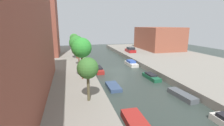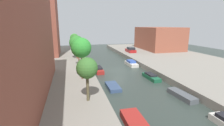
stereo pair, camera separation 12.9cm
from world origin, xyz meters
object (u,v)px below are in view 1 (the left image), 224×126
object	(u,v)px
street_tree_1	(82,48)
low_block_right	(158,38)
moored_boat_left_2	(98,70)
street_tree_0	(88,69)
street_tree_3	(76,43)
street_tree_2	(78,49)
moored_boat_left_0	(136,123)
moored_boat_right_1	(182,95)
street_tree_4	(75,39)
moored_boat_right_2	(151,77)
street_tree_5	(74,38)
parked_car	(130,50)
moored_boat_left_1	(113,87)
apartment_tower_far	(34,10)
moored_boat_right_3	(131,63)

from	to	relation	value
street_tree_1	low_block_right	bearing A→B (deg)	43.14
moored_boat_left_2	street_tree_0	bearing A→B (deg)	-104.00
street_tree_1	street_tree_3	size ratio (longest dim) A/B	1.12
street_tree_2	moored_boat_left_0	size ratio (longest dim) A/B	1.07
moored_boat_left_0	moored_boat_right_1	distance (m)	8.41
street_tree_4	street_tree_1	bearing A→B (deg)	-90.00
street_tree_0	street_tree_4	size ratio (longest dim) A/B	0.89
low_block_right	moored_boat_right_2	size ratio (longest dim) A/B	3.60
street_tree_3	moored_boat_right_1	bearing A→B (deg)	-63.24
street_tree_5	parked_car	distance (m)	17.38
moored_boat_left_0	street_tree_2	bearing A→B (deg)	100.43
street_tree_3	moored_boat_left_1	world-z (taller)	street_tree_3
street_tree_4	parked_car	size ratio (longest dim) A/B	1.17
apartment_tower_far	moored_boat_right_2	world-z (taller)	apartment_tower_far
street_tree_2	moored_boat_left_1	size ratio (longest dim) A/B	1.23
street_tree_0	street_tree_2	distance (m)	14.88
apartment_tower_far	street_tree_1	bearing A→B (deg)	-66.42
street_tree_1	moored_boat_left_0	size ratio (longest dim) A/B	1.45
street_tree_4	street_tree_5	size ratio (longest dim) A/B	1.03
moored_boat_right_2	street_tree_0	bearing A→B (deg)	-145.81
moored_boat_left_2	moored_boat_right_1	size ratio (longest dim) A/B	1.12
low_block_right	moored_boat_right_1	world-z (taller)	low_block_right
moored_boat_right_1	moored_boat_left_2	bearing A→B (deg)	119.69
street_tree_5	moored_boat_left_1	world-z (taller)	street_tree_5
street_tree_0	street_tree_2	world-z (taller)	street_tree_0
street_tree_5	moored_boat_right_3	size ratio (longest dim) A/B	1.13
apartment_tower_far	moored_boat_left_0	xyz separation A→B (m)	(12.49, -31.61, -11.36)
moored_boat_left_1	apartment_tower_far	bearing A→B (deg)	119.45
street_tree_1	street_tree_4	xyz separation A→B (m)	(0.00, 22.63, -0.51)
street_tree_3	moored_boat_right_2	world-z (taller)	street_tree_3
moored_boat_left_1	moored_boat_right_2	world-z (taller)	moored_boat_right_2
moored_boat_right_1	moored_boat_right_2	xyz separation A→B (m)	(-0.21, 7.17, 0.05)
street_tree_2	street_tree_3	size ratio (longest dim) A/B	0.83
low_block_right	apartment_tower_far	bearing A→B (deg)	-175.44
moored_boat_left_2	moored_boat_right_1	xyz separation A→B (m)	(7.55, -13.25, -0.11)
street_tree_1	street_tree_2	world-z (taller)	street_tree_1
moored_boat_right_2	street_tree_4	bearing A→B (deg)	115.45
moored_boat_right_1	moored_boat_right_3	distance (m)	16.23
street_tree_5	moored_boat_right_1	size ratio (longest dim) A/B	1.21
street_tree_3	moored_boat_right_1	world-z (taller)	street_tree_3
street_tree_1	moored_boat_right_2	xyz separation A→B (m)	(10.67, 0.21, -4.94)
street_tree_1	street_tree_5	xyz separation A→B (m)	(0.00, 28.90, -0.87)
street_tree_2	moored_boat_right_3	xyz separation A→B (m)	(10.78, 1.42, -3.67)
low_block_right	moored_boat_left_0	bearing A→B (deg)	-122.08
street_tree_2	street_tree_5	size ratio (longest dim) A/B	0.88
moored_boat_left_2	moored_boat_right_2	bearing A→B (deg)	-39.58
low_block_right	street_tree_5	bearing A→B (deg)	167.58
street_tree_3	parked_car	distance (m)	15.91
apartment_tower_far	moored_boat_left_2	bearing A→B (deg)	-49.39
moored_boat_left_0	street_tree_0	bearing A→B (deg)	131.64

